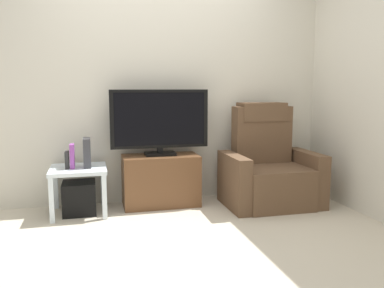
{
  "coord_description": "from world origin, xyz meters",
  "views": [
    {
      "loc": [
        -0.73,
        -3.25,
        1.25
      ],
      "look_at": [
        0.21,
        0.5,
        0.7
      ],
      "focal_mm": 37.55,
      "sensor_mm": 36.0,
      "label": 1
    }
  ],
  "objects_px": {
    "tv_stand": "(161,180)",
    "book_middle": "(72,156)",
    "recliner_armchair": "(269,169)",
    "television": "(160,121)",
    "game_console": "(87,153)",
    "side_table": "(78,175)",
    "subwoofer_box": "(79,198)",
    "book_leftmost": "(67,160)"
  },
  "relations": [
    {
      "from": "tv_stand",
      "to": "subwoofer_box",
      "type": "relative_size",
      "value": 2.49
    },
    {
      "from": "book_leftmost",
      "to": "book_middle",
      "type": "height_order",
      "value": "book_middle"
    },
    {
      "from": "book_leftmost",
      "to": "subwoofer_box",
      "type": "bearing_deg",
      "value": 11.31
    },
    {
      "from": "television",
      "to": "game_console",
      "type": "distance_m",
      "value": 0.81
    },
    {
      "from": "recliner_armchair",
      "to": "subwoofer_box",
      "type": "relative_size",
      "value": 3.38
    },
    {
      "from": "television",
      "to": "side_table",
      "type": "height_order",
      "value": "television"
    },
    {
      "from": "tv_stand",
      "to": "book_leftmost",
      "type": "xyz_separation_m",
      "value": [
        -0.94,
        -0.11,
        0.28
      ]
    },
    {
      "from": "tv_stand",
      "to": "television",
      "type": "bearing_deg",
      "value": 90.0
    },
    {
      "from": "side_table",
      "to": "game_console",
      "type": "relative_size",
      "value": 1.88
    },
    {
      "from": "book_leftmost",
      "to": "side_table",
      "type": "bearing_deg",
      "value": 11.31
    },
    {
      "from": "television",
      "to": "book_middle",
      "type": "height_order",
      "value": "television"
    },
    {
      "from": "book_leftmost",
      "to": "game_console",
      "type": "distance_m",
      "value": 0.2
    },
    {
      "from": "subwoofer_box",
      "to": "book_leftmost",
      "type": "xyz_separation_m",
      "value": [
        -0.1,
        -0.02,
        0.39
      ]
    },
    {
      "from": "book_leftmost",
      "to": "book_middle",
      "type": "relative_size",
      "value": 0.71
    },
    {
      "from": "subwoofer_box",
      "to": "game_console",
      "type": "bearing_deg",
      "value": 6.34
    },
    {
      "from": "television",
      "to": "recliner_armchair",
      "type": "distance_m",
      "value": 1.27
    },
    {
      "from": "game_console",
      "to": "subwoofer_box",
      "type": "bearing_deg",
      "value": -173.66
    },
    {
      "from": "recliner_armchair",
      "to": "side_table",
      "type": "relative_size",
      "value": 2.0
    },
    {
      "from": "tv_stand",
      "to": "book_leftmost",
      "type": "bearing_deg",
      "value": -173.42
    },
    {
      "from": "tv_stand",
      "to": "side_table",
      "type": "bearing_deg",
      "value": -173.99
    },
    {
      "from": "side_table",
      "to": "game_console",
      "type": "distance_m",
      "value": 0.24
    },
    {
      "from": "tv_stand",
      "to": "recliner_armchair",
      "type": "height_order",
      "value": "recliner_armchair"
    },
    {
      "from": "book_leftmost",
      "to": "book_middle",
      "type": "xyz_separation_m",
      "value": [
        0.05,
        0.0,
        0.03
      ]
    },
    {
      "from": "side_table",
      "to": "television",
      "type": "bearing_deg",
      "value": 7.28
    },
    {
      "from": "recliner_armchair",
      "to": "subwoofer_box",
      "type": "distance_m",
      "value": 1.99
    },
    {
      "from": "book_middle",
      "to": "game_console",
      "type": "xyz_separation_m",
      "value": [
        0.14,
        0.03,
        0.03
      ]
    },
    {
      "from": "tv_stand",
      "to": "side_table",
      "type": "relative_size",
      "value": 1.47
    },
    {
      "from": "recliner_armchair",
      "to": "book_middle",
      "type": "bearing_deg",
      "value": -179.67
    },
    {
      "from": "recliner_armchair",
      "to": "subwoofer_box",
      "type": "height_order",
      "value": "recliner_armchair"
    },
    {
      "from": "side_table",
      "to": "tv_stand",
      "type": "bearing_deg",
      "value": 6.01
    },
    {
      "from": "tv_stand",
      "to": "book_middle",
      "type": "height_order",
      "value": "book_middle"
    },
    {
      "from": "subwoofer_box",
      "to": "game_console",
      "type": "height_order",
      "value": "game_console"
    },
    {
      "from": "recliner_armchair",
      "to": "game_console",
      "type": "relative_size",
      "value": 3.75
    },
    {
      "from": "television",
      "to": "subwoofer_box",
      "type": "distance_m",
      "value": 1.12
    },
    {
      "from": "tv_stand",
      "to": "recliner_armchair",
      "type": "xyz_separation_m",
      "value": [
        1.14,
        -0.22,
        0.1
      ]
    },
    {
      "from": "recliner_armchair",
      "to": "side_table",
      "type": "bearing_deg",
      "value": 179.67
    },
    {
      "from": "side_table",
      "to": "book_leftmost",
      "type": "distance_m",
      "value": 0.19
    },
    {
      "from": "game_console",
      "to": "book_middle",
      "type": "bearing_deg",
      "value": -167.91
    },
    {
      "from": "television",
      "to": "subwoofer_box",
      "type": "bearing_deg",
      "value": -172.72
    },
    {
      "from": "television",
      "to": "recliner_armchair",
      "type": "bearing_deg",
      "value": -11.75
    },
    {
      "from": "recliner_armchair",
      "to": "book_leftmost",
      "type": "distance_m",
      "value": 2.08
    },
    {
      "from": "television",
      "to": "subwoofer_box",
      "type": "height_order",
      "value": "television"
    }
  ]
}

